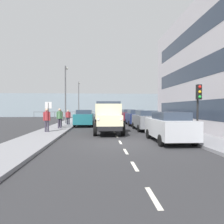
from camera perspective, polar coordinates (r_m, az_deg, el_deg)
The scene contains 20 objects.
ground_plane at distance 20.18m, azimuth -0.25°, elevation -4.32°, with size 80.00×80.00×0.00m, color #2D2D30.
sidewalk_left at distance 21.05m, azimuth 13.35°, elevation -3.92°, with size 2.40×40.74×0.15m, color gray.
sidewalk_right at distance 20.49m, azimuth -14.23°, elevation -4.06°, with size 2.40×40.74×0.15m, color gray.
road_centreline_markings at distance 18.62m, azimuth 0.03°, elevation -4.78°, with size 0.12×35.97×0.01m.
sea_horizon at distance 43.44m, azimuth -2.03°, elevation 1.96°, with size 80.00×0.80×5.00m, color #84939E.
seawall_railing at distance 39.85m, azimuth -1.89°, elevation -0.25°, with size 28.08×0.08×1.20m.
truck_vintage_cream at distance 15.16m, azimuth -1.08°, elevation -1.70°, with size 2.17×5.64×2.43m.
car_silver_kerbside_near at distance 11.84m, azimuth 16.03°, elevation -3.95°, with size 1.93×4.15×1.72m.
car_grey_kerbside_1 at distance 17.45m, azimuth 9.56°, elevation -2.27°, with size 1.82×4.07×1.72m.
car_navy_kerbside_2 at distance 22.39m, azimuth 6.63°, elevation -1.48°, with size 1.85×4.24×1.72m.
car_maroon_kerbside_3 at distance 27.92m, azimuth 4.59°, elevation -0.94°, with size 1.87×4.46×1.72m.
car_teal_oppositeside_0 at distance 21.54m, azimuth -7.92°, elevation -1.59°, with size 1.98×4.48×1.72m.
pedestrian_with_bag at distance 15.68m, azimuth -18.15°, elevation -1.63°, with size 0.53×0.34×1.76m.
pedestrian_couple_b at distance 18.07m, azimuth -14.76°, elevation -1.28°, with size 0.53×0.34×1.74m.
pedestrian_near_railing at distance 19.51m, azimuth -14.61°, elevation -1.18°, with size 0.53×0.34×1.69m.
pedestrian_in_dark_coat at distance 21.87m, azimuth -12.43°, elevation -1.12°, with size 0.53×0.34×1.57m.
traffic_light_near at distance 13.15m, azimuth 23.49°, elevation 3.38°, with size 0.28×0.41×3.20m.
lamp_post_promenade at distance 24.00m, azimuth -13.13°, elevation 6.34°, with size 0.32×1.14×6.66m.
lamp_post_far at distance 35.35m, azimuth -9.49°, elevation 4.44°, with size 0.32×1.14×6.34m.
street_sign at distance 15.91m, azimuth -17.71°, elevation 0.20°, with size 0.50×0.07×2.25m.
Camera 1 is at (1.16, 10.95, 1.96)m, focal length 31.98 mm.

